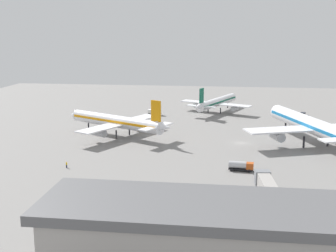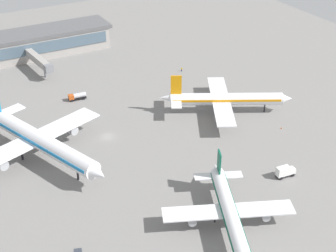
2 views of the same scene
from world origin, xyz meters
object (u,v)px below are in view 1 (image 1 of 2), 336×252
Objects in this scene: airplane_at_gate at (217,102)px; ground_crew_worker at (67,165)px; fuel_truck at (241,166)px; catering_truck at (155,111)px; safety_cone_near_gate at (104,123)px; airplane_distant at (117,122)px; airplane_taxiing at (312,125)px; baggage_tug at (304,115)px.

airplane_at_gate is 93.65m from ground_crew_worker.
catering_truck is (-34.32, 72.72, 0.31)m from fuel_truck.
safety_cone_near_gate is at bearing 149.32° from airplane_at_gate.
airplane_distant is 6.48× the size of fuel_truck.
airplane_taxiing reaches higher than catering_truck.
catering_truck is (6.63, 39.34, -3.33)m from airplane_distant.
airplane_at_gate is 52.47m from safety_cone_near_gate.
safety_cone_near_gate is at bearing 34.95° from baggage_tug.
ground_crew_worker is (-73.02, -78.09, -0.31)m from baggage_tug.
airplane_distant is at bearing 169.93° from airplane_at_gate.
airplane_taxiing is at bearing 58.39° from fuel_truck.
airplane_distant is 21.44m from safety_cone_near_gate.
fuel_truck reaches higher than baggage_tug.
airplane_taxiing reaches higher than safety_cone_near_gate.
airplane_taxiing is (31.09, -52.25, 1.72)m from airplane_at_gate.
airplane_taxiing is 38.04m from fuel_truck.
safety_cone_near_gate is at bearing -33.75° from airplane_distant.
airplane_at_gate is 37.02m from baggage_tug.
catering_truck is at bearing -144.82° from ground_crew_worker.
airplane_taxiing is at bearing 159.88° from ground_crew_worker.
baggage_tug is 0.63× the size of catering_truck.
ground_crew_worker is at bearing 96.16° from airplane_taxiing.
ground_crew_worker is at bearing -170.56° from fuel_truck.
airplane_distant is at bearing 145.92° from fuel_truck.
catering_truck is 26.71m from safety_cone_near_gate.
baggage_tug is at bearing -172.61° from catering_truck.
baggage_tug is (27.50, 74.64, -0.23)m from fuel_truck.
fuel_truck reaches higher than safety_cone_near_gate.
fuel_truck reaches higher than ground_crew_worker.
airplane_at_gate is 5.93× the size of fuel_truck.
airplane_distant reaches higher than safety_cone_near_gate.
airplane_taxiing reaches higher than baggage_tug.
ground_crew_worker is 2.78× the size of safety_cone_near_gate.
baggage_tug is at bearing 74.88° from fuel_truck.
baggage_tug is at bearing -179.53° from ground_crew_worker.
airplane_taxiing reaches higher than fuel_truck.
airplane_at_gate is 6.64× the size of catering_truck.
safety_cone_near_gate is at bearing -130.93° from ground_crew_worker.
airplane_distant is (-63.52, 3.12, -1.16)m from airplane_taxiing.
airplane_taxiing reaches higher than airplane_distant.
airplane_at_gate is 10.50× the size of baggage_tug.
fuel_truck is (8.53, -82.50, -3.08)m from airplane_at_gate.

